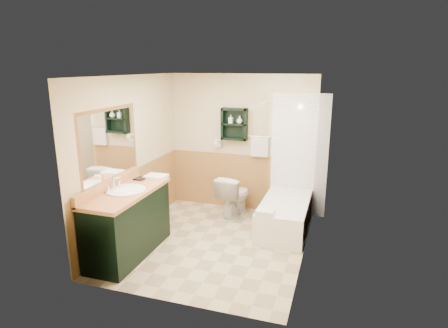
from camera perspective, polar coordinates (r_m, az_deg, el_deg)
floor at (r=5.65m, az=-1.61°, el=-11.85°), size 3.00×3.00×0.00m
back_wall at (r=6.64m, az=2.65°, el=3.20°), size 2.60×0.04×2.40m
left_wall at (r=5.78m, az=-14.15°, el=1.02°), size 0.04×3.00×2.40m
right_wall at (r=4.95m, az=12.85°, el=-1.18°), size 0.04×3.00×2.40m
ceiling at (r=5.05m, az=-1.82°, el=13.52°), size 2.60×3.00×0.04m
wainscot_left at (r=5.96m, az=-13.44°, el=-5.54°), size 2.98×2.98×1.00m
wainscot_back at (r=6.78m, az=2.51°, el=-2.66°), size 2.58×2.58×1.00m
mirror_frame at (r=5.24m, az=-17.02°, el=2.79°), size 1.30×1.30×1.00m
mirror_glass at (r=5.24m, az=-16.97°, el=2.79°), size 1.20×1.20×0.90m
tile_right at (r=5.72m, az=13.06°, el=-0.61°), size 1.50×1.50×2.10m
tile_back at (r=6.44m, az=11.37°, el=1.20°), size 0.95×0.95×2.10m
tile_accent at (r=5.56m, az=13.46°, el=7.87°), size 1.50×1.50×0.10m
wall_shelf at (r=6.49m, az=1.57°, el=6.09°), size 0.45×0.15×0.55m
hair_dryer at (r=6.66m, az=-0.88°, el=3.27°), size 0.10×0.24×0.18m
towel_bar at (r=6.46m, az=5.51°, el=4.19°), size 0.40×0.06×0.40m
curtain_rod at (r=5.65m, az=5.94°, el=9.32°), size 0.03×1.60×0.03m
shower_curtain at (r=5.96m, az=6.07°, el=1.31°), size 1.05×1.05×1.70m
vanity at (r=5.31m, az=-14.38°, el=-8.66°), size 0.59×1.45×0.92m
bathtub at (r=6.07m, az=9.29°, el=-7.64°), size 0.71×1.50×0.47m
toilet at (r=6.44m, az=1.60°, el=-4.89°), size 0.55×0.80×0.72m
counter_towel at (r=5.64m, az=-10.30°, el=-1.87°), size 0.31×0.24×0.04m
vanity_book at (r=5.65m, az=-13.27°, el=-1.11°), size 0.16×0.02×0.21m
tub_towel at (r=5.40m, az=6.29°, el=-7.28°), size 0.25×0.21×0.07m
soap_bottle_a at (r=6.50m, az=1.03°, el=6.54°), size 0.07×0.15×0.07m
soap_bottle_b at (r=6.45m, az=2.40°, el=6.62°), size 0.11×0.14×0.10m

